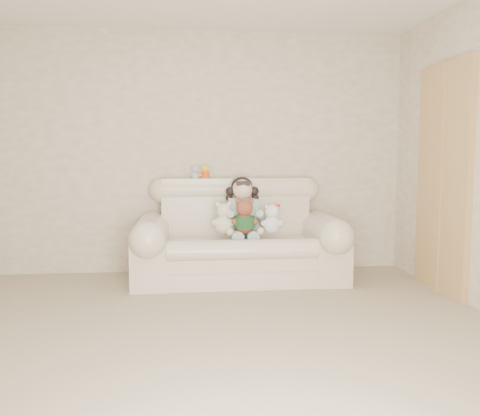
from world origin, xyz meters
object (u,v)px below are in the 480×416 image
brown_teddy (245,213)px  white_cat (272,216)px  sofa (239,230)px  cream_teddy (223,215)px  seated_child (242,207)px

brown_teddy → white_cat: brown_teddy is taller
sofa → white_cat: bearing=-25.0°
sofa → white_cat: size_ratio=6.01×
brown_teddy → white_cat: size_ratio=1.17×
cream_teddy → seated_child: bearing=52.4°
sofa → brown_teddy: bearing=-72.5°
seated_child → cream_teddy: size_ratio=1.75×
white_cat → seated_child: bearing=116.4°
seated_child → cream_teddy: seated_child is taller
sofa → brown_teddy: 0.23m
cream_teddy → white_cat: bearing=6.1°
sofa → white_cat: sofa is taller
seated_child → brown_teddy: (-0.00, -0.21, -0.04)m
sofa → white_cat: (0.31, -0.14, 0.16)m
brown_teddy → cream_teddy: size_ratio=1.11×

